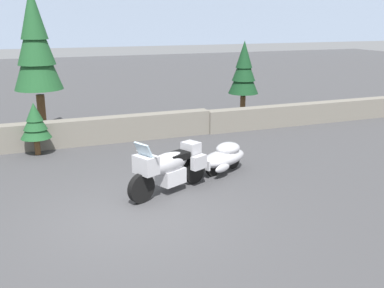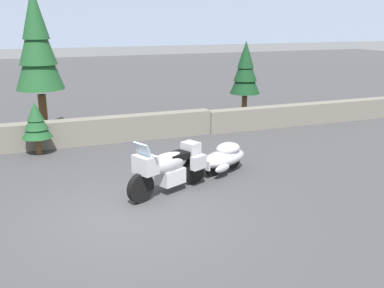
{
  "view_description": "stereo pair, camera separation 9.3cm",
  "coord_description": "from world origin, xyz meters",
  "views": [
    {
      "loc": [
        -1.9,
        -8.07,
        3.86
      ],
      "look_at": [
        1.91,
        1.77,
        0.85
      ],
      "focal_mm": 41.17,
      "sensor_mm": 36.0,
      "label": 1
    },
    {
      "loc": [
        -1.81,
        -8.11,
        3.86
      ],
      "look_at": [
        1.91,
        1.77,
        0.85
      ],
      "focal_mm": 41.17,
      "sensor_mm": 36.0,
      "label": 2
    }
  ],
  "objects": [
    {
      "name": "pine_tree_secondary",
      "position": [
        6.3,
        7.45,
        1.91
      ],
      "size": [
        1.19,
        1.19,
        3.05
      ],
      "color": "brown",
      "rests_on": "ground"
    },
    {
      "name": "car_shaped_trailer",
      "position": [
        2.8,
        1.78,
        0.41
      ],
      "size": [
        2.15,
        1.26,
        0.76
      ],
      "color": "black",
      "rests_on": "ground"
    },
    {
      "name": "pine_sapling_near",
      "position": [
        -1.66,
        5.15,
        0.97
      ],
      "size": [
        0.88,
        0.88,
        1.55
      ],
      "color": "brown",
      "rests_on": "ground"
    },
    {
      "name": "ground_plane",
      "position": [
        0.0,
        0.0,
        0.0
      ],
      "size": [
        80.0,
        80.0,
        0.0
      ],
      "primitive_type": "plane",
      "color": "#424244"
    },
    {
      "name": "touring_motorcycle",
      "position": [
        1.03,
        0.96,
        0.62
      ],
      "size": [
        2.15,
        1.31,
        1.33
      ],
      "color": "black",
      "rests_on": "ground"
    },
    {
      "name": "pine_tree_tall",
      "position": [
        -1.38,
        7.36,
        3.07
      ],
      "size": [
        1.57,
        1.57,
        4.9
      ],
      "color": "brown",
      "rests_on": "ground"
    },
    {
      "name": "stone_guard_wall",
      "position": [
        -0.49,
        5.72,
        0.4
      ],
      "size": [
        24.0,
        0.62,
        0.82
      ],
      "color": "slate",
      "rests_on": "ground"
    }
  ]
}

